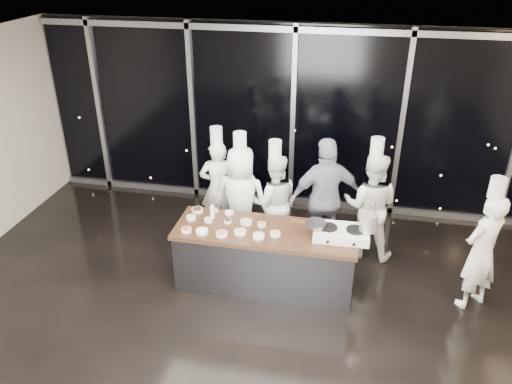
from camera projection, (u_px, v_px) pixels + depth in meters
ground at (252, 327)px, 6.31m from camera, size 9.00×9.00×0.00m
room_shell at (267, 167)px, 5.25m from camera, size 9.02×7.02×3.21m
window_wall at (293, 120)px, 8.57m from camera, size 8.90×0.11×3.20m
demo_counter at (265, 257)px, 6.89m from camera, size 2.46×0.86×0.90m
stove at (341, 233)px, 6.50m from camera, size 0.72×0.47×0.14m
frying_pan at (315, 224)px, 6.51m from camera, size 0.48×0.28×0.05m
stock_pot at (369, 222)px, 6.37m from camera, size 0.23×0.23×0.23m
prep_bowls at (225, 225)px, 6.76m from camera, size 1.35×0.72×0.05m
squeeze_bottle at (212, 211)px, 6.92m from camera, size 0.06×0.06×0.23m
chef_far_left at (218, 187)px, 7.99m from camera, size 0.66×0.51×1.84m
chef_left at (241, 200)px, 7.52m from camera, size 0.85×0.56×1.94m
chef_center at (274, 201)px, 7.65m from camera, size 0.88×0.76×1.78m
guest at (326, 199)px, 7.37m from camera, size 1.20×0.84×1.90m
chef_right at (370, 205)px, 7.40m from camera, size 0.90×0.75×1.91m
chef_side at (482, 251)px, 6.34m from camera, size 0.71×0.68×1.87m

